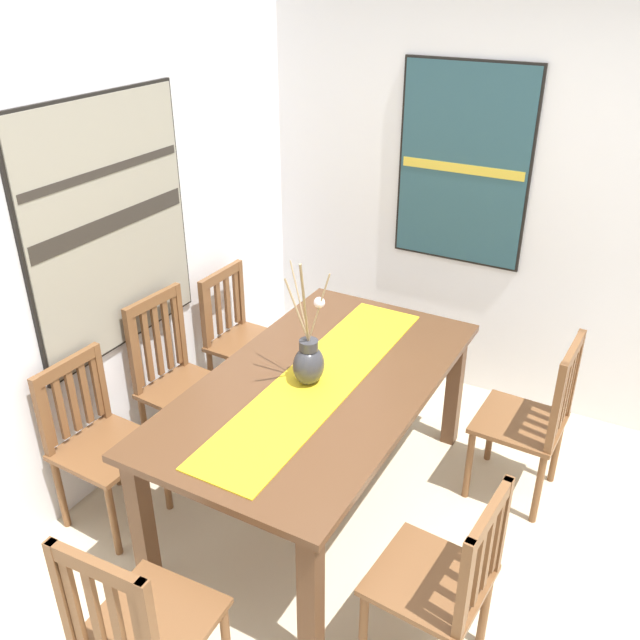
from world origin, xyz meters
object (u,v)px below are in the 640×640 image
(dining_table, at_px, (319,398))
(painting_on_side_wall, at_px, (463,166))
(chair_2, at_px, (140,627))
(chair_3, at_px, (533,418))
(chair_1, at_px, (98,439))
(chair_4, at_px, (444,580))
(centerpiece_vase, at_px, (309,361))
(painting_on_back_wall, at_px, (110,227))
(chair_0, at_px, (242,337))
(chair_5, at_px, (177,377))

(dining_table, height_order, painting_on_side_wall, painting_on_side_wall)
(chair_2, height_order, chair_3, chair_3)
(chair_1, relative_size, painting_on_side_wall, 0.74)
(chair_1, bearing_deg, dining_table, -57.22)
(chair_4, height_order, painting_on_side_wall, painting_on_side_wall)
(centerpiece_vase, height_order, painting_on_back_wall, painting_on_back_wall)
(chair_1, distance_m, chair_4, 1.77)
(dining_table, relative_size, centerpiece_vase, 2.66)
(chair_0, height_order, chair_4, chair_4)
(chair_2, bearing_deg, chair_5, 34.63)
(dining_table, relative_size, chair_3, 1.94)
(painting_on_back_wall, bearing_deg, painting_on_side_wall, -38.49)
(chair_5, bearing_deg, chair_4, -108.67)
(chair_2, height_order, chair_4, chair_2)
(chair_5, bearing_deg, chair_2, -145.37)
(dining_table, xyz_separation_m, chair_3, (0.59, -0.91, -0.17))
(centerpiece_vase, bearing_deg, painting_on_side_wall, -7.21)
(chair_0, bearing_deg, chair_3, -90.44)
(chair_0, relative_size, painting_on_back_wall, 0.70)
(chair_3, relative_size, chair_5, 0.98)
(chair_2, relative_size, chair_5, 0.96)
(painting_on_side_wall, bearing_deg, painting_on_back_wall, 141.51)
(chair_1, xyz_separation_m, chair_3, (1.17, -1.82, 0.02))
(chair_2, distance_m, chair_5, 1.59)
(dining_table, height_order, chair_5, chair_5)
(chair_2, bearing_deg, chair_1, 51.96)
(chair_2, bearing_deg, chair_3, -25.58)
(chair_5, bearing_deg, chair_3, -72.20)
(dining_table, xyz_separation_m, chair_2, (-1.30, -0.01, -0.18))
(dining_table, distance_m, painting_on_side_wall, 1.68)
(chair_0, bearing_deg, chair_1, 178.51)
(chair_1, relative_size, chair_3, 0.93)
(chair_4, bearing_deg, chair_2, 129.91)
(painting_on_back_wall, bearing_deg, dining_table, -83.67)
(dining_table, height_order, chair_2, chair_2)
(centerpiece_vase, distance_m, chair_2, 1.33)
(chair_3, distance_m, chair_4, 1.18)
(chair_1, height_order, chair_4, chair_4)
(chair_5, xyz_separation_m, painting_on_back_wall, (-0.13, 0.21, 0.88))
(chair_1, xyz_separation_m, painting_on_side_wall, (2.05, -1.07, 1.00))
(chair_5, height_order, painting_on_side_wall, painting_on_side_wall)
(chair_1, relative_size, chair_2, 0.95)
(centerpiece_vase, xyz_separation_m, chair_2, (-1.26, -0.04, -0.40))
(chair_0, xyz_separation_m, chair_4, (-1.19, -1.74, 0.00))
(chair_3, relative_size, painting_on_back_wall, 0.74)
(chair_1, distance_m, chair_2, 1.16)
(dining_table, bearing_deg, chair_2, -179.71)
(centerpiece_vase, height_order, chair_4, centerpiece_vase)
(painting_on_back_wall, xyz_separation_m, painting_on_side_wall, (1.59, -1.26, 0.09))
(chair_2, height_order, chair_5, chair_5)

